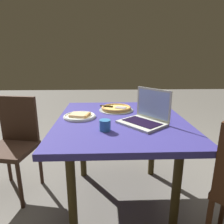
% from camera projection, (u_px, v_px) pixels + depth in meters
% --- Properties ---
extents(ground_plane, '(12.00, 12.00, 0.00)m').
position_uv_depth(ground_plane, '(120.00, 197.00, 1.85)').
color(ground_plane, slate).
extents(dining_table, '(1.20, 1.03, 0.75)m').
position_uv_depth(dining_table, '(121.00, 129.00, 1.67)').
color(dining_table, navy).
rests_on(dining_table, ground_plane).
extents(laptop, '(0.41, 0.40, 0.26)m').
position_uv_depth(laptop, '(146.00, 117.00, 1.53)').
color(laptop, beige).
rests_on(laptop, dining_table).
extents(pizza_plate, '(0.27, 0.27, 0.04)m').
position_uv_depth(pizza_plate, '(80.00, 116.00, 1.68)').
color(pizza_plate, white).
rests_on(pizza_plate, dining_table).
extents(pizza_tray, '(0.32, 0.32, 0.04)m').
position_uv_depth(pizza_tray, '(116.00, 108.00, 1.90)').
color(pizza_tray, '#9BA5AD').
rests_on(pizza_tray, dining_table).
extents(table_knife, '(0.18, 0.14, 0.01)m').
position_uv_depth(table_knife, '(146.00, 104.00, 2.13)').
color(table_knife, '#B5C5B6').
rests_on(table_knife, dining_table).
extents(drink_cup, '(0.08, 0.08, 0.08)m').
position_uv_depth(drink_cup, '(105.00, 125.00, 1.38)').
color(drink_cup, teal).
rests_on(drink_cup, dining_table).
extents(chair_near, '(0.45, 0.45, 0.90)m').
position_uv_depth(chair_near, '(14.00, 140.00, 1.84)').
color(chair_near, '#372419').
rests_on(chair_near, ground_plane).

